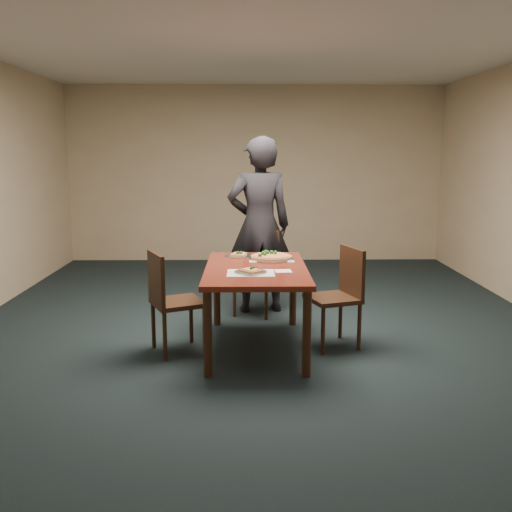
{
  "coord_description": "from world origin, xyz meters",
  "views": [
    {
      "loc": [
        -0.13,
        -5.26,
        1.77
      ],
      "look_at": [
        -0.05,
        -0.28,
        0.85
      ],
      "focal_mm": 40.0,
      "sensor_mm": 36.0,
      "label": 1
    }
  ],
  "objects_px": {
    "dining_table": "(256,277)",
    "diner": "(259,225)",
    "chair_left": "(169,296)",
    "slice_plate_far": "(239,255)",
    "slice_plate_near": "(251,271)",
    "chair_right": "(341,291)",
    "chair_far": "(258,267)",
    "pizza_pan": "(271,257)"
  },
  "relations": [
    {
      "from": "chair_right",
      "to": "slice_plate_far",
      "type": "relative_size",
      "value": 3.25
    },
    {
      "from": "dining_table",
      "to": "pizza_pan",
      "type": "relative_size",
      "value": 3.5
    },
    {
      "from": "chair_left",
      "to": "slice_plate_near",
      "type": "xyz_separation_m",
      "value": [
        0.71,
        -0.13,
        0.25
      ]
    },
    {
      "from": "dining_table",
      "to": "chair_left",
      "type": "relative_size",
      "value": 1.65
    },
    {
      "from": "pizza_pan",
      "to": "slice_plate_near",
      "type": "bearing_deg",
      "value": -107.35
    },
    {
      "from": "chair_far",
      "to": "slice_plate_near",
      "type": "bearing_deg",
      "value": -73.62
    },
    {
      "from": "chair_left",
      "to": "dining_table",
      "type": "bearing_deg",
      "value": -105.26
    },
    {
      "from": "dining_table",
      "to": "chair_far",
      "type": "bearing_deg",
      "value": 88.06
    },
    {
      "from": "dining_table",
      "to": "pizza_pan",
      "type": "xyz_separation_m",
      "value": [
        0.15,
        0.38,
        0.11
      ]
    },
    {
      "from": "pizza_pan",
      "to": "chair_far",
      "type": "bearing_deg",
      "value": 97.82
    },
    {
      "from": "chair_right",
      "to": "slice_plate_near",
      "type": "bearing_deg",
      "value": -88.35
    },
    {
      "from": "chair_far",
      "to": "chair_right",
      "type": "height_order",
      "value": "same"
    },
    {
      "from": "dining_table",
      "to": "chair_far",
      "type": "relative_size",
      "value": 1.65
    },
    {
      "from": "chair_far",
      "to": "diner",
      "type": "distance_m",
      "value": 0.45
    },
    {
      "from": "chair_right",
      "to": "diner",
      "type": "relative_size",
      "value": 0.47
    },
    {
      "from": "diner",
      "to": "slice_plate_far",
      "type": "height_order",
      "value": "diner"
    },
    {
      "from": "dining_table",
      "to": "chair_right",
      "type": "relative_size",
      "value": 1.65
    },
    {
      "from": "dining_table",
      "to": "slice_plate_near",
      "type": "distance_m",
      "value": 0.28
    },
    {
      "from": "diner",
      "to": "pizza_pan",
      "type": "distance_m",
      "value": 0.88
    },
    {
      "from": "diner",
      "to": "slice_plate_near",
      "type": "height_order",
      "value": "diner"
    },
    {
      "from": "slice_plate_near",
      "to": "slice_plate_far",
      "type": "relative_size",
      "value": 1.0
    },
    {
      "from": "chair_far",
      "to": "chair_left",
      "type": "height_order",
      "value": "same"
    },
    {
      "from": "chair_far",
      "to": "pizza_pan",
      "type": "relative_size",
      "value": 2.12
    },
    {
      "from": "chair_far",
      "to": "diner",
      "type": "relative_size",
      "value": 0.47
    },
    {
      "from": "chair_left",
      "to": "slice_plate_far",
      "type": "xyz_separation_m",
      "value": [
        0.6,
        0.65,
        0.25
      ]
    },
    {
      "from": "dining_table",
      "to": "diner",
      "type": "distance_m",
      "value": 1.27
    },
    {
      "from": "dining_table",
      "to": "slice_plate_far",
      "type": "height_order",
      "value": "slice_plate_far"
    },
    {
      "from": "chair_far",
      "to": "chair_right",
      "type": "relative_size",
      "value": 1.0
    },
    {
      "from": "chair_left",
      "to": "chair_right",
      "type": "height_order",
      "value": "same"
    },
    {
      "from": "diner",
      "to": "chair_right",
      "type": "bearing_deg",
      "value": 113.01
    },
    {
      "from": "pizza_pan",
      "to": "dining_table",
      "type": "bearing_deg",
      "value": -111.48
    },
    {
      "from": "diner",
      "to": "slice_plate_near",
      "type": "relative_size",
      "value": 6.89
    },
    {
      "from": "chair_left",
      "to": "slice_plate_far",
      "type": "bearing_deg",
      "value": -67.21
    },
    {
      "from": "dining_table",
      "to": "slice_plate_near",
      "type": "xyz_separation_m",
      "value": [
        -0.05,
        -0.25,
        0.11
      ]
    },
    {
      "from": "slice_plate_far",
      "to": "diner",
      "type": "bearing_deg",
      "value": 72.96
    },
    {
      "from": "chair_right",
      "to": "slice_plate_near",
      "type": "xyz_separation_m",
      "value": [
        -0.82,
        -0.3,
        0.25
      ]
    },
    {
      "from": "dining_table",
      "to": "diner",
      "type": "relative_size",
      "value": 0.78
    },
    {
      "from": "pizza_pan",
      "to": "slice_plate_far",
      "type": "distance_m",
      "value": 0.35
    },
    {
      "from": "slice_plate_near",
      "to": "chair_far",
      "type": "bearing_deg",
      "value": 86.45
    },
    {
      "from": "chair_far",
      "to": "pizza_pan",
      "type": "bearing_deg",
      "value": -62.25
    },
    {
      "from": "chair_right",
      "to": "diner",
      "type": "height_order",
      "value": "diner"
    },
    {
      "from": "slice_plate_near",
      "to": "chair_right",
      "type": "bearing_deg",
      "value": 20.19
    }
  ]
}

